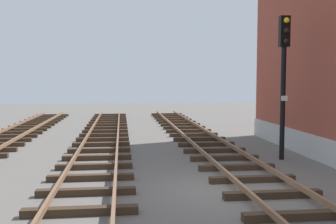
% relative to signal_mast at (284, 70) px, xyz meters
% --- Properties ---
extents(ground_plane, '(80.00, 80.00, 0.00)m').
position_rel_signal_mast_xyz_m(ground_plane, '(-3.03, -3.82, -3.28)').
color(ground_plane, '#605B56').
extents(track_near_building, '(2.50, 46.50, 0.32)m').
position_rel_signal_mast_xyz_m(track_near_building, '(-2.15, -3.82, -3.15)').
color(track_near_building, '#38281C').
rests_on(track_near_building, ground).
extents(track_centre, '(2.50, 46.50, 0.32)m').
position_rel_signal_mast_xyz_m(track_centre, '(-6.75, -3.82, -3.15)').
color(track_centre, '#38281C').
rests_on(track_centre, ground).
extents(signal_mast, '(0.36, 0.40, 5.21)m').
position_rel_signal_mast_xyz_m(signal_mast, '(0.00, 0.00, 0.00)').
color(signal_mast, black).
rests_on(signal_mast, ground).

